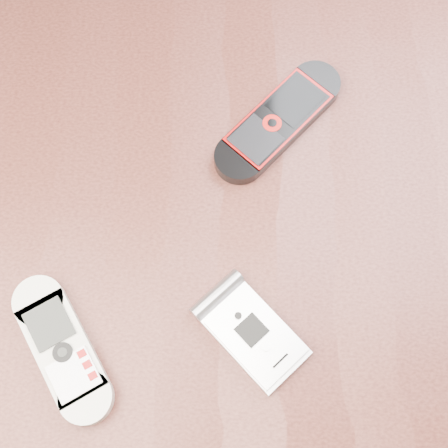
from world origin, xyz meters
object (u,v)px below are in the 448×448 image
nokia_white (62,348)px  motorola_razr (254,334)px  nokia_black_red (278,121)px  table (220,259)px

nokia_white → motorola_razr: bearing=-25.8°
nokia_black_red → motorola_razr: size_ratio=1.55×
nokia_black_red → motorola_razr: same height
motorola_razr → nokia_black_red: bearing=39.8°
table → nokia_black_red: nokia_black_red is taller
nokia_black_red → table: bearing=-75.0°
table → motorola_razr: motorola_razr is taller
table → nokia_black_red: (0.06, 0.11, 0.11)m
nokia_white → motorola_razr: 0.17m
table → nokia_white: (-0.14, -0.12, 0.11)m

